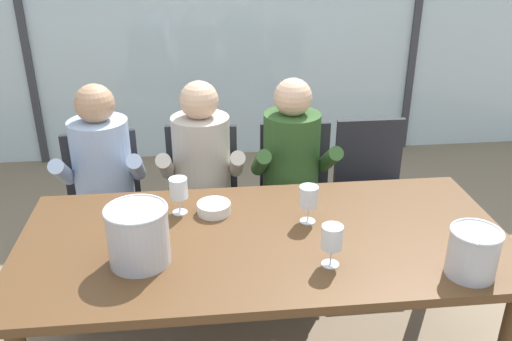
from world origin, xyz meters
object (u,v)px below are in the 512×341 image
object	(u,v)px
dining_table	(265,251)
person_beige_jumper	(202,175)
chair_right_of_center	(372,182)
chair_left_of_center	(202,190)
wine_glass_near_bucket	(309,198)
chair_near_curtain	(105,198)
wine_glass_center_pour	(332,239)
chair_center	(296,186)
ice_bucket_primary	(473,252)
person_olive_shirt	(293,171)
ice_bucket_secondary	(138,235)
tasting_bowl	(214,208)
wine_glass_by_left_taster	(179,190)
person_pale_blue_shirt	(103,180)

from	to	relation	value
dining_table	person_beige_jumper	distance (m)	0.80
chair_right_of_center	person_beige_jumper	xyz separation A→B (m)	(-1.03, -0.16, 0.17)
chair_left_of_center	person_beige_jumper	xyz separation A→B (m)	(0.01, -0.16, 0.17)
wine_glass_near_bucket	chair_near_curtain	bearing A→B (deg)	143.17
person_beige_jumper	chair_left_of_center	bearing A→B (deg)	93.00
wine_glass_near_bucket	wine_glass_center_pour	distance (m)	0.34
dining_table	wine_glass_center_pour	size ratio (longest dim) A/B	12.01
chair_center	ice_bucket_primary	distance (m)	1.37
person_beige_jumper	person_olive_shirt	bearing A→B (deg)	1.10
chair_near_curtain	ice_bucket_secondary	xyz separation A→B (m)	(0.31, -1.01, 0.35)
chair_near_curtain	tasting_bowl	xyz separation A→B (m)	(0.61, -0.65, 0.25)
wine_glass_center_pour	ice_bucket_secondary	bearing A→B (deg)	172.09
dining_table	wine_glass_by_left_taster	xyz separation A→B (m)	(-0.36, 0.25, 0.19)
person_pale_blue_shirt	wine_glass_near_bucket	distance (m)	1.21
person_olive_shirt	ice_bucket_primary	world-z (taller)	person_olive_shirt
dining_table	wine_glass_by_left_taster	bearing A→B (deg)	145.60
dining_table	person_beige_jumper	world-z (taller)	person_beige_jumper
chair_center	ice_bucket_primary	xyz separation A→B (m)	(0.44, -1.25, 0.33)
person_pale_blue_shirt	wine_glass_by_left_taster	bearing A→B (deg)	-53.03
tasting_bowl	chair_right_of_center	bearing A→B (deg)	34.98
ice_bucket_secondary	wine_glass_by_left_taster	distance (m)	0.41
chair_left_of_center	wine_glass_near_bucket	distance (m)	1.00
chair_center	tasting_bowl	distance (m)	0.88
wine_glass_center_pour	person_olive_shirt	bearing A→B (deg)	88.60
person_olive_shirt	ice_bucket_primary	bearing A→B (deg)	-66.59
person_olive_shirt	ice_bucket_secondary	size ratio (longest dim) A/B	4.83
chair_near_curtain	person_beige_jumper	distance (m)	0.60
chair_center	ice_bucket_secondary	world-z (taller)	ice_bucket_secondary
chair_left_of_center	wine_glass_near_bucket	world-z (taller)	wine_glass_near_bucket
tasting_bowl	chair_left_of_center	bearing A→B (deg)	94.41
dining_table	wine_glass_near_bucket	bearing A→B (deg)	27.28
ice_bucket_secondary	wine_glass_by_left_taster	bearing A→B (deg)	68.87
chair_left_of_center	wine_glass_near_bucket	bearing A→B (deg)	-55.10
chair_near_curtain	ice_bucket_primary	world-z (taller)	ice_bucket_primary
chair_center	wine_glass_center_pour	world-z (taller)	wine_glass_center_pour
chair_near_curtain	wine_glass_near_bucket	size ratio (longest dim) A/B	5.01
person_pale_blue_shirt	ice_bucket_secondary	size ratio (longest dim) A/B	4.83
chair_near_curtain	chair_right_of_center	xyz separation A→B (m)	(1.59, 0.04, 0.00)
person_beige_jumper	wine_glass_by_left_taster	size ratio (longest dim) A/B	6.84
chair_left_of_center	wine_glass_center_pour	distance (m)	1.30
chair_center	person_olive_shirt	world-z (taller)	person_olive_shirt
tasting_bowl	chair_center	bearing A→B (deg)	52.95
ice_bucket_primary	wine_glass_by_left_taster	size ratio (longest dim) A/B	1.12
ice_bucket_secondary	tasting_bowl	world-z (taller)	ice_bucket_secondary
wine_glass_by_left_taster	wine_glass_near_bucket	xyz separation A→B (m)	(0.57, -0.14, 0.00)
chair_right_of_center	ice_bucket_primary	world-z (taller)	ice_bucket_primary
ice_bucket_secondary	tasting_bowl	size ratio (longest dim) A/B	1.59
ice_bucket_primary	wine_glass_near_bucket	bearing A→B (deg)	139.66
chair_near_curtain	ice_bucket_primary	xyz separation A→B (m)	(1.56, -1.23, 0.33)
dining_table	chair_right_of_center	xyz separation A→B (m)	(0.77, 0.92, -0.15)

